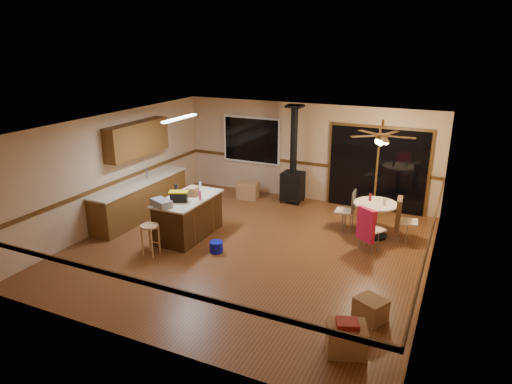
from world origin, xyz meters
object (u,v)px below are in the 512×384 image
Objects in this scene: chair_left at (350,206)px; wood_stove at (293,176)px; dining_table at (375,214)px; box_under_window at (248,190)px; toolbox_grey at (161,203)px; chair_near at (367,224)px; box_corner_a at (346,339)px; blue_bucket at (216,247)px; chair_right at (400,214)px; kitchen_island at (189,217)px; toolbox_black at (179,197)px; box_corner_b at (371,309)px; bar_stool at (151,240)px.

wood_stove is at bearing 146.07° from chair_left.
box_under_window is at bearing 162.70° from dining_table.
chair_near is (3.91, 1.55, -0.38)m from toolbox_grey.
chair_near is 1.29× the size of box_corner_a.
toolbox_grey reaches higher than blue_bucket.
chair_near and chair_right have the same top height.
blue_bucket is (0.96, -0.46, -0.34)m from kitchen_island.
toolbox_grey is at bearing -111.44° from toolbox_black.
box_corner_a reaches higher than box_corner_b.
wood_stove is 4.03m from toolbox_grey.
chair_near is at bearing 26.90° from bar_stool.
kitchen_island is 1.77× the size of dining_table.
toolbox_grey is (-1.49, -3.73, 0.24)m from wood_stove.
blue_bucket is 0.49× the size of box_under_window.
box_corner_b is (3.36, -1.07, 0.07)m from blue_bucket.
box_under_window reaches higher than box_corner_b.
box_corner_a is at bearing -27.35° from toolbox_black.
blue_bucket is at bearing -75.10° from box_under_window.
kitchen_island is 3.79× the size of box_corner_b.
blue_bucket is (0.99, -0.18, -0.88)m from toolbox_black.
chair_right is (3.29, 2.21, 0.48)m from blue_bucket.
chair_right is at bearing 22.36° from kitchen_island.
kitchen_island is at bearing 74.56° from toolbox_grey.
chair_near is (3.91, 1.98, 0.27)m from bar_stool.
chair_near is at bearing -42.09° from wood_stove.
kitchen_island is 1.15m from bar_stool.
toolbox_grey reaches higher than box_under_window.
box_corner_a is (4.17, -2.45, -0.25)m from kitchen_island.
toolbox_black is 4.28m from dining_table.
chair_left is at bearing -33.93° from wood_stove.
chair_left is (-0.59, 0.11, 0.06)m from dining_table.
box_under_window reaches higher than box_corner_a.
dining_table is at bearing 27.96° from toolbox_black.
box_under_window is at bearing 104.90° from blue_bucket.
dining_table is 3.84m from box_under_window.
chair_near is (-0.00, -0.85, 0.06)m from dining_table.
toolbox_grey is 1.32× the size of toolbox_black.
chair_near is at bearing 21.55° from toolbox_grey.
box_corner_a is 1.22× the size of box_corner_b.
wood_stove is 2.66× the size of dining_table.
toolbox_grey reaches higher than chair_right.
kitchen_island reaches higher than box_under_window.
box_corner_b is at bearing -56.65° from wood_stove.
toolbox_black reaches higher than blue_bucket.
wood_stove reaches higher than bar_stool.
kitchen_island is 4.73× the size of toolbox_black.
box_corner_a is at bearing -22.11° from toolbox_grey.
chair_near reaches higher than box_corner_a.
toolbox_black is 0.55× the size of bar_stool.
kitchen_island is 4.59m from box_corner_b.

